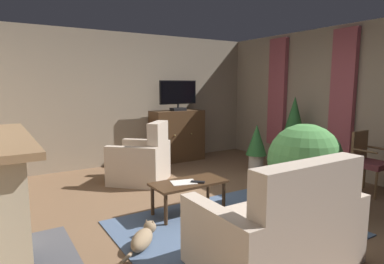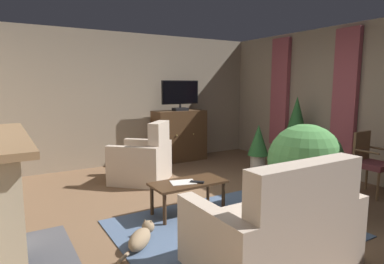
{
  "view_description": "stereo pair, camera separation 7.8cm",
  "coord_description": "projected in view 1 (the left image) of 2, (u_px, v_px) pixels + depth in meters",
  "views": [
    {
      "loc": [
        -2.48,
        -3.27,
        1.62
      ],
      "look_at": [
        -0.17,
        0.43,
        0.98
      ],
      "focal_mm": 30.67,
      "sensor_mm": 36.0,
      "label": 1
    },
    {
      "loc": [
        -2.41,
        -3.31,
        1.62
      ],
      "look_at": [
        -0.17,
        0.43,
        0.98
      ],
      "focal_mm": 30.67,
      "sensor_mm": 36.0,
      "label": 2
    }
  ],
  "objects": [
    {
      "name": "potted_plant_leafy_by_curtain",
      "position": [
        256.0,
        145.0,
        6.06
      ],
      "size": [
        0.38,
        0.38,
        0.89
      ],
      "color": "beige",
      "rests_on": "ground_plane"
    },
    {
      "name": "cat",
      "position": [
        143.0,
        238.0,
        3.29
      ],
      "size": [
        0.56,
        0.52,
        0.2
      ],
      "color": "#937A5B",
      "rests_on": "ground_plane"
    },
    {
      "name": "wall_back",
      "position": [
        130.0,
        99.0,
        6.69
      ],
      "size": [
        6.16,
        0.1,
        2.63
      ],
      "primitive_type": "cube",
      "color": "gray",
      "rests_on": "ground_plane"
    },
    {
      "name": "curtain_panel_near",
      "position": [
        343.0,
        94.0,
        5.62
      ],
      "size": [
        0.1,
        0.44,
        2.21
      ],
      "primitive_type": "cube",
      "color": "#A34C56"
    },
    {
      "name": "side_chair_mid_row",
      "position": [
        368.0,
        160.0,
        4.87
      ],
      "size": [
        0.44,
        0.44,
        0.92
      ],
      "color": "brown",
      "rests_on": "ground_plane"
    },
    {
      "name": "rug_central",
      "position": [
        231.0,
        228.0,
        3.71
      ],
      "size": [
        2.45,
        1.93,
        0.01
      ],
      "primitive_type": "cube",
      "color": "slate",
      "rests_on": "ground_plane"
    },
    {
      "name": "television",
      "position": [
        178.0,
        95.0,
        6.81
      ],
      "size": [
        0.84,
        0.2,
        0.63
      ],
      "color": "black",
      "rests_on": "tv_cabinet"
    },
    {
      "name": "sofa_floral",
      "position": [
        280.0,
        230.0,
        2.93
      ],
      "size": [
        1.43,
        0.92,
        1.02
      ],
      "color": "#C6B29E",
      "rests_on": "ground_plane"
    },
    {
      "name": "curtain_panel_far",
      "position": [
        277.0,
        92.0,
        6.88
      ],
      "size": [
        0.1,
        0.44,
        2.21
      ],
      "primitive_type": "cube",
      "color": "#A34C56"
    },
    {
      "name": "coffee_table",
      "position": [
        189.0,
        186.0,
        4.1
      ],
      "size": [
        0.94,
        0.46,
        0.41
      ],
      "color": "#422B19",
      "rests_on": "ground_plane"
    },
    {
      "name": "armchair_in_far_corner",
      "position": [
        142.0,
        162.0,
        5.46
      ],
      "size": [
        1.18,
        1.18,
        1.01
      ],
      "color": "#C6B29E",
      "rests_on": "ground_plane"
    },
    {
      "name": "potted_plant_small_fern_corner",
      "position": [
        294.0,
        130.0,
        6.17
      ],
      "size": [
        0.59,
        0.59,
        1.4
      ],
      "color": "slate",
      "rests_on": "ground_plane"
    },
    {
      "name": "ground_plane",
      "position": [
        220.0,
        211.0,
        4.28
      ],
      "size": [
        6.16,
        6.7,
        0.04
      ],
      "primitive_type": "cube",
      "color": "brown"
    },
    {
      "name": "tv_cabinet",
      "position": [
        177.0,
        137.0,
        6.98
      ],
      "size": [
        1.11,
        0.52,
        1.07
      ],
      "color": "#352315",
      "rests_on": "ground_plane"
    },
    {
      "name": "potted_plant_tall_palm_by_window",
      "position": [
        305.0,
        161.0,
        4.27
      ],
      "size": [
        0.96,
        0.96,
        1.12
      ],
      "color": "beige",
      "rests_on": "ground_plane"
    },
    {
      "name": "wall_right_with_window",
      "position": [
        355.0,
        102.0,
        5.57
      ],
      "size": [
        0.1,
        6.7,
        2.63
      ],
      "primitive_type": "cube",
      "color": "gray",
      "rests_on": "ground_plane"
    },
    {
      "name": "tv_remote",
      "position": [
        198.0,
        182.0,
        4.04
      ],
      "size": [
        0.16,
        0.16,
        0.02
      ],
      "primitive_type": "cube",
      "rotation": [
        0.0,
        0.0,
        2.35
      ],
      "color": "black",
      "rests_on": "coffee_table"
    },
    {
      "name": "folded_newspaper",
      "position": [
        184.0,
        182.0,
        4.06
      ],
      "size": [
        0.35,
        0.29,
        0.01
      ],
      "primitive_type": "cube",
      "rotation": [
        0.0,
        0.0,
        -0.26
      ],
      "color": "silver",
      "rests_on": "coffee_table"
    }
  ]
}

